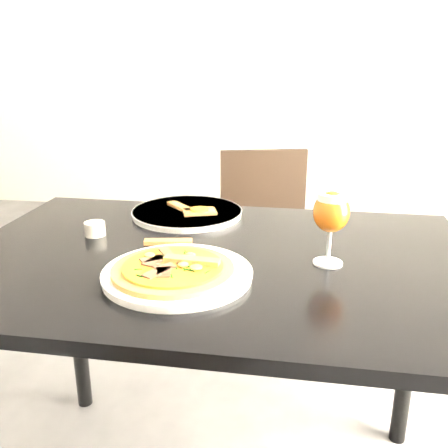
% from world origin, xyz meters
% --- Properties ---
extents(dining_table, '(1.21, 0.81, 0.75)m').
position_xyz_m(dining_table, '(-0.13, 0.25, 0.66)').
color(dining_table, black).
rests_on(dining_table, ground).
extents(chair_far, '(0.46, 0.46, 0.82)m').
position_xyz_m(chair_far, '(-0.06, 1.12, 0.45)').
color(chair_far, black).
rests_on(chair_far, ground).
extents(plate_main, '(0.40, 0.40, 0.02)m').
position_xyz_m(plate_main, '(-0.18, 0.11, 0.76)').
color(plate_main, white).
rests_on(plate_main, dining_table).
extents(pizza, '(0.25, 0.25, 0.03)m').
position_xyz_m(pizza, '(-0.19, 0.10, 0.77)').
color(pizza, brown).
rests_on(pizza, plate_main).
extents(plate_second, '(0.33, 0.33, 0.02)m').
position_xyz_m(plate_second, '(-0.26, 0.53, 0.76)').
color(plate_second, white).
rests_on(plate_second, dining_table).
extents(crust_scraps, '(0.16, 0.13, 0.01)m').
position_xyz_m(crust_scraps, '(-0.24, 0.52, 0.77)').
color(crust_scraps, brown).
rests_on(crust_scraps, plate_second).
extents(loose_crust, '(0.12, 0.05, 0.01)m').
position_xyz_m(loose_crust, '(-0.25, 0.30, 0.75)').
color(loose_crust, brown).
rests_on(loose_crust, dining_table).
extents(sauce_cup, '(0.05, 0.05, 0.04)m').
position_xyz_m(sauce_cup, '(-0.45, 0.33, 0.77)').
color(sauce_cup, beige).
rests_on(sauce_cup, dining_table).
extents(beer_glass, '(0.08, 0.08, 0.17)m').
position_xyz_m(beer_glass, '(0.13, 0.23, 0.87)').
color(beer_glass, silver).
rests_on(beer_glass, dining_table).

